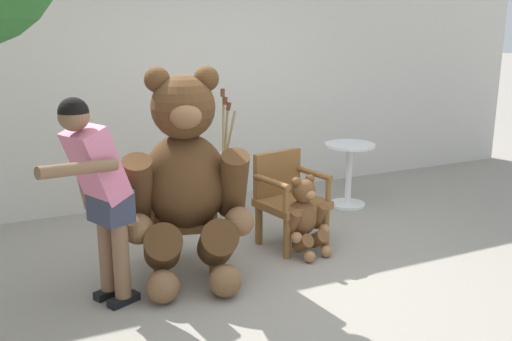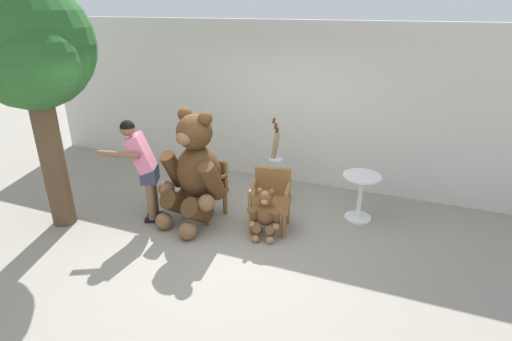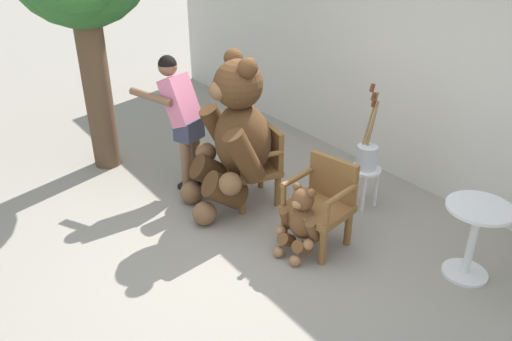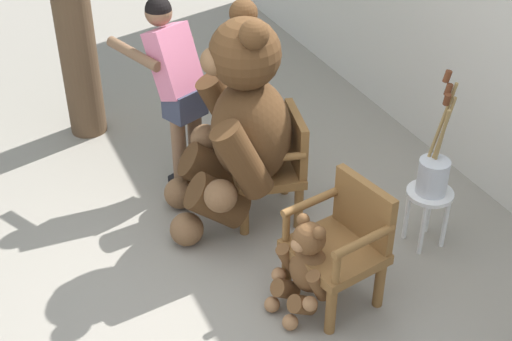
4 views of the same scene
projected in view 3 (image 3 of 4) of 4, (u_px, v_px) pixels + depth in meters
The scene contains 10 objects.
ground_plane at pixel (239, 237), 5.03m from camera, with size 60.00×60.00×0.00m, color gray.
back_wall at pixel (411, 63), 5.65m from camera, with size 10.00×0.16×2.80m, color beige.
wooden_chair_left at pixel (257, 162), 5.51m from camera, with size 0.66×0.63×0.86m.
wooden_chair_right at pixel (322, 201), 4.77m from camera, with size 0.65×0.62×0.86m.
teddy_bear_large at pixel (235, 136), 5.22m from camera, with size 1.06×1.06×1.71m.
teddy_bear_small at pixel (301, 221), 4.66m from camera, with size 0.44×0.44×0.72m.
person_visitor at pixel (181, 113), 5.58m from camera, with size 0.68×0.67×1.55m.
white_stool at pixel (364, 177), 5.44m from camera, with size 0.34×0.34×0.46m.
brush_bucket at pixel (367, 153), 5.31m from camera, with size 0.22×0.22×0.93m.
round_side_table at pixel (474, 233), 4.32m from camera, with size 0.56×0.56×0.72m.
Camera 3 is at (3.44, -2.33, 2.93)m, focal length 35.00 mm.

